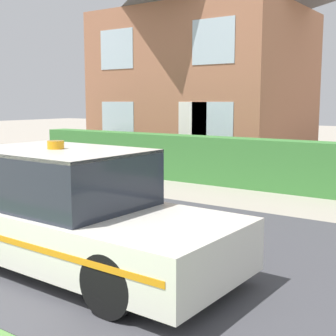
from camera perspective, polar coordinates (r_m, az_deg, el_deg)
The scene contains 4 objects.
road_strip at distance 7.05m, azimuth -2.54°, elevation -9.31°, with size 28.00×5.70×0.01m, color #424247.
garden_hedge at distance 11.46m, azimuth 12.36°, elevation 0.38°, with size 14.92×0.65×1.21m, color #3D7F38.
police_car at distance 6.17m, azimuth -12.31°, elevation -5.11°, with size 4.57×1.85×1.61m.
house_left at distance 17.18m, azimuth 4.52°, elevation 13.07°, with size 7.03×5.56×7.06m.
Camera 1 is at (4.11, -1.11, 2.12)m, focal length 50.00 mm.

